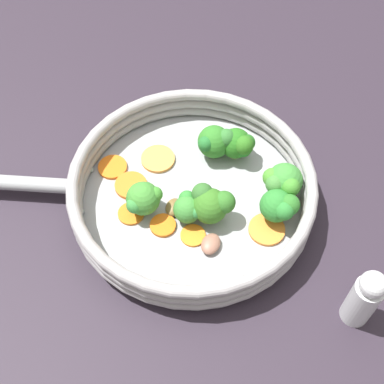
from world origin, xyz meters
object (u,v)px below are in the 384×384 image
object	(u,v)px
broccoli_floret_5	(188,208)
carrot_slice_0	(160,158)
carrot_slice_5	(267,229)
mushroom_piece_1	(211,244)
carrot_slice_2	(131,185)
broccoli_floret_3	(212,203)
mushroom_piece_0	(208,201)
carrot_slice_6	(113,167)
broccoli_floret_2	(239,144)
carrot_slice_3	(282,205)
broccoli_floret_0	(143,199)
carrot_slice_4	(193,235)
broccoli_floret_6	(283,182)
skillet	(192,201)
broccoli_floret_4	(280,206)
mushroom_piece_2	(175,208)
carrot_slice_7	(163,225)
broccoli_floret_1	(215,142)
salt_shaker	(364,298)
carrot_slice_1	(131,214)

from	to	relation	value
broccoli_floret_5	carrot_slice_0	bearing A→B (deg)	-104.13
carrot_slice_0	carrot_slice_5	xyz separation A→B (m)	(-0.04, 0.18, -0.00)
mushroom_piece_1	carrot_slice_2	bearing A→B (deg)	-77.43
broccoli_floret_3	broccoli_floret_5	distance (m)	0.03
carrot_slice_2	mushroom_piece_0	distance (m)	0.11
carrot_slice_0	carrot_slice_2	xyz separation A→B (m)	(0.06, 0.02, 0.00)
carrot_slice_0	mushroom_piece_1	xyz separation A→B (m)	(0.03, 0.15, 0.00)
carrot_slice_0	carrot_slice_6	xyz separation A→B (m)	(0.06, -0.03, -0.00)
carrot_slice_5	broccoli_floret_3	size ratio (longest dim) A/B	0.86
carrot_slice_2	broccoli_floret_2	xyz separation A→B (m)	(-0.15, 0.05, 0.03)
carrot_slice_3	broccoli_floret_5	distance (m)	0.13
broccoli_floret_0	carrot_slice_4	bearing A→B (deg)	112.54
broccoli_floret_5	carrot_slice_2	bearing A→B (deg)	-68.95
broccoli_floret_6	carrot_slice_6	bearing A→B (deg)	-48.44
skillet	broccoli_floret_0	size ratio (longest dim) A/B	6.06
carrot_slice_2	broccoli_floret_4	distance (m)	0.20
carrot_slice_3	mushroom_piece_2	bearing A→B (deg)	-33.72
broccoli_floret_5	mushroom_piece_1	xyz separation A→B (m)	(0.00, 0.05, -0.02)
mushroom_piece_0	mushroom_piece_2	size ratio (longest dim) A/B	1.11
broccoli_floret_3	mushroom_piece_2	size ratio (longest dim) A/B	1.97
carrot_slice_6	broccoli_floret_2	xyz separation A→B (m)	(-0.15, 0.09, 0.03)
carrot_slice_4	carrot_slice_5	size ratio (longest dim) A/B	0.68
carrot_slice_7	broccoli_floret_1	distance (m)	0.14
mushroom_piece_1	skillet	bearing A→B (deg)	-108.70
broccoli_floret_3	broccoli_floret_6	xyz separation A→B (m)	(-0.09, 0.03, 0.00)
broccoli_floret_2	salt_shaker	world-z (taller)	salt_shaker
broccoli_floret_0	mushroom_piece_1	bearing A→B (deg)	111.73
carrot_slice_0	mushroom_piece_2	xyz separation A→B (m)	(0.03, 0.08, 0.00)
carrot_slice_4	carrot_slice_6	distance (m)	0.16
carrot_slice_5	carrot_slice_6	world-z (taller)	same
carrot_slice_0	broccoli_floret_0	distance (m)	0.09
carrot_slice_3	mushroom_piece_0	xyz separation A→B (m)	(0.08, -0.06, 0.00)
carrot_slice_6	carrot_slice_2	bearing A→B (deg)	94.91
carrot_slice_0	broccoli_floret_1	distance (m)	0.08
broccoli_floret_0	carrot_slice_2	bearing A→B (deg)	-98.67
carrot_slice_4	mushroom_piece_1	world-z (taller)	mushroom_piece_1
carrot_slice_1	carrot_slice_5	bearing A→B (deg)	135.66
carrot_slice_6	mushroom_piece_1	xyz separation A→B (m)	(-0.03, 0.18, 0.00)
broccoli_floret_0	mushroom_piece_2	world-z (taller)	broccoli_floret_0
carrot_slice_1	broccoli_floret_0	size ratio (longest dim) A/B	0.68
skillet	mushroom_piece_1	size ratio (longest dim) A/B	9.85
broccoli_floret_4	broccoli_floret_3	bearing A→B (deg)	-40.15
broccoli_floret_3	broccoli_floret_5	world-z (taller)	broccoli_floret_3
broccoli_floret_2	broccoli_floret_0	bearing A→B (deg)	-1.05
broccoli_floret_1	broccoli_floret_5	world-z (taller)	broccoli_floret_1
broccoli_floret_3	broccoli_floret_4	world-z (taller)	broccoli_floret_4
skillet	mushroom_piece_2	size ratio (longest dim) A/B	11.06
broccoli_floret_4	skillet	bearing A→B (deg)	-53.54
broccoli_floret_5	salt_shaker	world-z (taller)	salt_shaker
broccoli_floret_1	broccoli_floret_2	distance (m)	0.03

